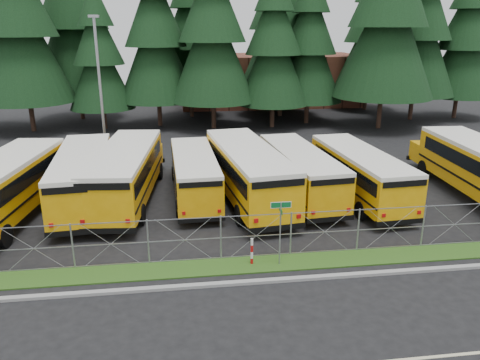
# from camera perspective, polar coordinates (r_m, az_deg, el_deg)

# --- Properties ---
(ground) EXTENTS (120.00, 120.00, 0.00)m
(ground) POSITION_cam_1_polar(r_m,az_deg,el_deg) (21.74, 8.08, -7.67)
(ground) COLOR black
(ground) RESTS_ON ground
(curb) EXTENTS (50.00, 0.25, 0.12)m
(curb) POSITION_cam_1_polar(r_m,az_deg,el_deg) (19.10, 10.59, -11.51)
(curb) COLOR gray
(curb) RESTS_ON ground
(grass_verge) EXTENTS (50.00, 1.40, 0.06)m
(grass_verge) POSITION_cam_1_polar(r_m,az_deg,el_deg) (20.28, 9.37, -9.66)
(grass_verge) COLOR #234E16
(grass_verge) RESTS_ON ground
(chainlink_fence) EXTENTS (44.00, 0.10, 2.00)m
(chainlink_fence) POSITION_cam_1_polar(r_m,az_deg,el_deg) (20.45, 8.95, -6.35)
(chainlink_fence) COLOR #9A9CA2
(chainlink_fence) RESTS_ON ground
(brick_building) EXTENTS (22.00, 10.00, 6.00)m
(brick_building) POSITION_cam_1_polar(r_m,az_deg,el_deg) (60.24, 3.60, 12.14)
(brick_building) COLOR brown
(brick_building) RESTS_ON ground
(bus_0) EXTENTS (4.30, 12.18, 3.12)m
(bus_0) POSITION_cam_1_polar(r_m,az_deg,el_deg) (26.52, -26.38, -0.98)
(bus_0) COLOR orange
(bus_0) RESTS_ON ground
(bus_1) EXTENTS (3.62, 11.54, 2.98)m
(bus_1) POSITION_cam_1_polar(r_m,az_deg,el_deg) (27.06, -18.48, 0.22)
(bus_1) COLOR orange
(bus_1) RESTS_ON ground
(bus_2) EXTENTS (3.90, 12.05, 3.10)m
(bus_2) POSITION_cam_1_polar(r_m,az_deg,el_deg) (26.84, -13.56, 0.66)
(bus_2) COLOR orange
(bus_2) RESTS_ON ground
(bus_3) EXTENTS (2.74, 10.12, 2.63)m
(bus_3) POSITION_cam_1_polar(r_m,az_deg,el_deg) (26.86, -5.62, 0.59)
(bus_3) COLOR orange
(bus_3) RESTS_ON ground
(bus_4) EXTENTS (4.23, 12.22, 3.14)m
(bus_4) POSITION_cam_1_polar(r_m,az_deg,el_deg) (26.27, 0.76, 0.85)
(bus_4) COLOR orange
(bus_4) RESTS_ON ground
(bus_5) EXTENTS (3.39, 10.78, 2.78)m
(bus_5) POSITION_cam_1_polar(r_m,az_deg,el_deg) (27.12, 7.08, 0.87)
(bus_5) COLOR orange
(bus_5) RESTS_ON ground
(bus_6) EXTENTS (3.31, 10.90, 2.82)m
(bus_6) POSITION_cam_1_polar(r_m,az_deg,el_deg) (27.44, 14.04, 0.70)
(bus_6) COLOR orange
(bus_6) RESTS_ON ground
(bus_east) EXTENTS (3.49, 12.27, 3.18)m
(bus_east) POSITION_cam_1_polar(r_m,az_deg,el_deg) (29.95, 27.08, 1.03)
(bus_east) COLOR orange
(bus_east) RESTS_ON ground
(street_sign) EXTENTS (0.84, 0.55, 2.81)m
(street_sign) POSITION_cam_1_polar(r_m,az_deg,el_deg) (18.91, 4.96, -4.87)
(street_sign) COLOR #9A9CA2
(street_sign) RESTS_ON ground
(striped_bollard) EXTENTS (0.11, 0.11, 1.20)m
(striped_bollard) POSITION_cam_1_polar(r_m,az_deg,el_deg) (19.48, 1.45, -8.73)
(striped_bollard) COLOR #B20C0C
(striped_bollard) RESTS_ON ground
(light_standard) EXTENTS (0.70, 0.35, 10.14)m
(light_standard) POSITION_cam_1_polar(r_m,az_deg,el_deg) (34.73, -16.69, 11.03)
(light_standard) COLOR #9A9CA2
(light_standard) RESTS_ON ground
(conifer_1) EXTENTS (8.51, 8.51, 18.82)m
(conifer_1) POSITION_cam_1_polar(r_m,az_deg,el_deg) (47.45, -25.31, 16.61)
(conifer_1) COLOR black
(conifer_1) RESTS_ON ground
(conifer_2) EXTENTS (6.04, 6.04, 13.36)m
(conifer_2) POSITION_cam_1_polar(r_m,az_deg,el_deg) (46.30, -16.84, 14.13)
(conifer_2) COLOR black
(conifer_2) RESTS_ON ground
(conifer_3) EXTENTS (7.57, 7.57, 16.74)m
(conifer_3) POSITION_cam_1_polar(r_m,az_deg,el_deg) (46.63, -10.25, 16.72)
(conifer_3) COLOR black
(conifer_3) RESTS_ON ground
(conifer_4) EXTENTS (8.03, 8.03, 17.75)m
(conifer_4) POSITION_cam_1_polar(r_m,az_deg,el_deg) (44.70, -3.41, 17.55)
(conifer_4) COLOR black
(conifer_4) RESTS_ON ground
(conifer_5) EXTENTS (6.87, 6.87, 15.19)m
(conifer_5) POSITION_cam_1_polar(r_m,az_deg,el_deg) (45.32, 4.11, 15.93)
(conifer_5) COLOR black
(conifer_5) RESTS_ON ground
(conifer_6) EXTENTS (6.83, 6.83, 15.10)m
(conifer_6) POSITION_cam_1_polar(r_m,az_deg,el_deg) (47.71, 8.46, 15.84)
(conifer_6) COLOR black
(conifer_6) RESTS_ON ground
(conifer_7) EXTENTS (9.31, 9.31, 20.58)m
(conifer_7) POSITION_cam_1_polar(r_m,az_deg,el_deg) (46.65, 17.65, 18.54)
(conifer_7) COLOR black
(conifer_7) RESTS_ON ground
(conifer_8) EXTENTS (8.08, 8.08, 17.86)m
(conifer_8) POSITION_cam_1_polar(r_m,az_deg,el_deg) (52.27, 21.07, 16.59)
(conifer_8) COLOR black
(conifer_8) RESTS_ON ground
(conifer_9) EXTENTS (7.08, 7.08, 15.66)m
(conifer_9) POSITION_cam_1_polar(r_m,az_deg,el_deg) (55.06, 25.68, 14.91)
(conifer_9) COLOR black
(conifer_9) RESTS_ON ground
(conifer_10) EXTENTS (9.10, 9.10, 20.13)m
(conifer_10) POSITION_cam_1_polar(r_m,az_deg,el_deg) (52.16, -19.76, 17.98)
(conifer_10) COLOR black
(conifer_10) RESTS_ON ground
(conifer_11) EXTENTS (7.14, 7.14, 15.78)m
(conifer_11) POSITION_cam_1_polar(r_m,az_deg,el_deg) (50.94, -6.17, 16.46)
(conifer_11) COLOR black
(conifer_11) RESTS_ON ground
(conifer_12) EXTENTS (9.04, 9.04, 20.00)m
(conifer_12) POSITION_cam_1_polar(r_m,az_deg,el_deg) (51.41, 5.19, 18.86)
(conifer_12) COLOR black
(conifer_12) RESTS_ON ground
(conifer_13) EXTENTS (7.65, 7.65, 16.93)m
(conifer_13) POSITION_cam_1_polar(r_m,az_deg,el_deg) (57.16, 15.64, 16.69)
(conifer_13) COLOR black
(conifer_13) RESTS_ON ground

